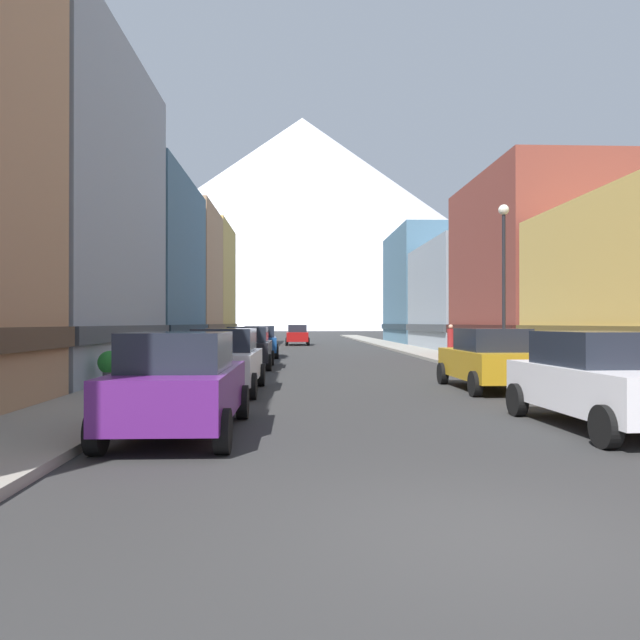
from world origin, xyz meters
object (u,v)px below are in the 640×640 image
at_px(streetlamp_right, 504,263).
at_px(potted_plant_1, 110,365).
at_px(car_right_1, 489,359).
at_px(car_right_0, 601,380).
at_px(car_left_3, 260,341).
at_px(car_driving_0, 297,335).
at_px(pedestrian_0, 451,342).
at_px(car_left_2, 249,347).
at_px(car_left_1, 224,360).
at_px(potted_plant_2, 529,360).
at_px(car_left_0, 181,383).

bearing_deg(streetlamp_right, potted_plant_1, -164.93).
height_order(car_right_1, potted_plant_1, car_right_1).
xyz_separation_m(car_right_0, streetlamp_right, (1.55, 9.61, 3.09)).
relative_size(car_left_3, car_driving_0, 1.02).
distance_m(pedestrian_0, streetlamp_right, 10.99).
bearing_deg(car_left_2, pedestrian_0, 26.31).
relative_size(car_left_1, car_right_1, 1.00).
xyz_separation_m(car_right_1, potted_plant_2, (3.20, 5.15, -0.36)).
height_order(car_right_1, car_driving_0, same).
height_order(car_driving_0, potted_plant_1, car_driving_0).
bearing_deg(streetlamp_right, car_left_1, -159.54).
xyz_separation_m(car_left_3, car_right_1, (7.60, -16.91, 0.00)).
xyz_separation_m(car_left_2, car_right_0, (7.60, -15.17, 0.00)).
xyz_separation_m(car_right_1, car_driving_0, (-5.40, 35.87, 0.00)).
distance_m(potted_plant_1, streetlamp_right, 13.19).
height_order(car_left_0, potted_plant_2, car_left_0).
relative_size(car_left_0, car_right_0, 0.98).
bearing_deg(streetlamp_right, potted_plant_2, 49.87).
height_order(car_left_2, potted_plant_2, car_left_2).
relative_size(car_left_3, potted_plant_1, 4.43).
xyz_separation_m(car_driving_0, streetlamp_right, (6.95, -32.67, 3.09)).
height_order(car_right_1, streetlamp_right, streetlamp_right).
bearing_deg(car_left_1, car_left_0, -90.01).
relative_size(car_left_1, car_left_3, 0.99).
bearing_deg(car_left_3, potted_plant_2, -47.43).
bearing_deg(car_right_1, potted_plant_1, -179.31).
relative_size(car_right_0, pedestrian_0, 2.61).
distance_m(car_left_2, car_driving_0, 27.21).
distance_m(car_left_1, car_driving_0, 36.15).
xyz_separation_m(car_left_2, car_right_1, (7.60, -8.75, 0.00)).
bearing_deg(car_left_1, car_left_2, 90.00).
height_order(car_left_0, streetlamp_right, streetlamp_right).
bearing_deg(potted_plant_1, car_left_0, -64.10).
xyz_separation_m(car_left_1, car_left_3, (0.00, 17.13, 0.00)).
bearing_deg(car_left_2, car_driving_0, 85.36).
height_order(car_right_1, potted_plant_2, car_right_1).
bearing_deg(car_right_1, car_left_3, 114.20).
xyz_separation_m(car_driving_0, potted_plant_2, (8.60, -30.72, -0.36)).
distance_m(potted_plant_2, streetlamp_right, 4.29).
xyz_separation_m(potted_plant_1, pedestrian_0, (13.25, 13.85, 0.20)).
bearing_deg(car_right_0, car_left_3, 108.04).
bearing_deg(car_left_3, car_right_1, -65.80).
bearing_deg(car_driving_0, car_left_3, -96.61).
relative_size(car_left_2, car_driving_0, 1.00).
xyz_separation_m(car_left_0, car_left_1, (0.00, 6.50, 0.00)).
xyz_separation_m(car_left_1, car_right_0, (7.60, -6.20, 0.00)).
relative_size(potted_plant_2, pedestrian_0, 0.49).
bearing_deg(car_driving_0, car_left_2, -94.64).
bearing_deg(car_left_0, car_driving_0, 87.04).
distance_m(car_right_0, potted_plant_1, 12.50).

